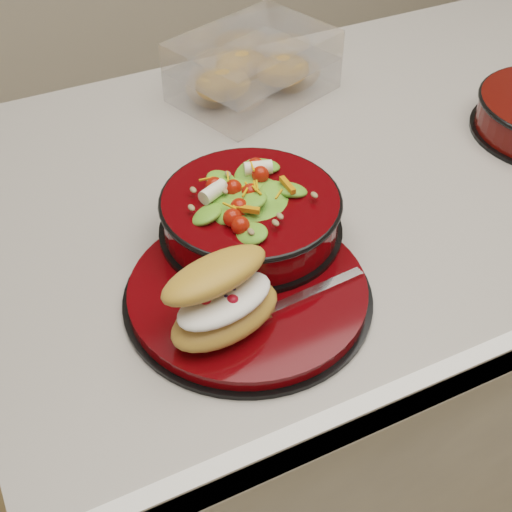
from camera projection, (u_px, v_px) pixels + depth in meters
name	position (u px, v px, depth m)	size (l,w,h in m)	color
island_counter	(366.00, 348.00, 1.32)	(1.24, 0.74, 0.90)	white
dinner_plate	(249.00, 292.00, 0.78)	(0.28, 0.28, 0.02)	black
salad_bowl	(251.00, 208.00, 0.82)	(0.22, 0.22, 0.09)	black
croissant	(222.00, 298.00, 0.71)	(0.14, 0.11, 0.08)	gold
fork	(295.00, 299.00, 0.76)	(0.16, 0.03, 0.00)	silver
pastry_box	(252.00, 68.00, 1.10)	(0.27, 0.23, 0.09)	white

